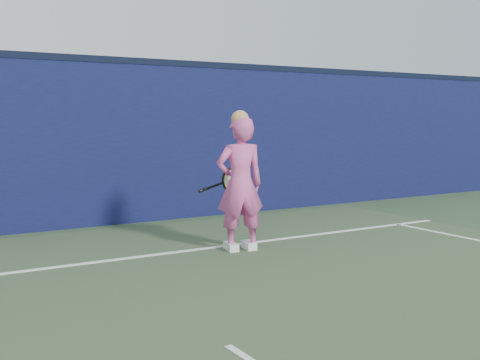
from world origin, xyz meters
TOP-DOWN VIEW (x-y plane):
  - backstop_wall at (0.00, 6.50)m, footprint 24.00×0.40m
  - wall_cap at (0.00, 6.50)m, footprint 24.00×0.42m
  - player at (1.76, 3.74)m, footprint 0.68×0.51m
  - racket at (1.86, 4.18)m, footprint 0.64×0.14m

SIDE VIEW (x-z plane):
  - racket at x=1.86m, z-range 0.66..1.00m
  - player at x=1.76m, z-range -0.03..1.72m
  - backstop_wall at x=0.00m, z-range 0.00..2.50m
  - wall_cap at x=0.00m, z-range 2.50..2.60m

